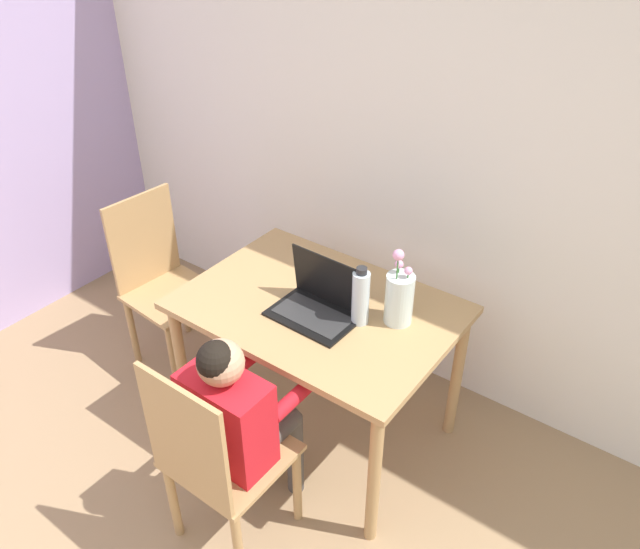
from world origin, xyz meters
name	(u,v)px	position (x,y,z in m)	size (l,w,h in m)	color
wall_back	(472,150)	(0.00, 2.23, 1.25)	(6.40, 0.05, 2.50)	white
dining_table	(318,322)	(-0.30, 1.55, 0.63)	(1.12, 0.79, 0.72)	tan
chair_occupied	(216,460)	(-0.24, 0.85, 0.46)	(0.40, 0.40, 0.92)	tan
chair_spare	(163,283)	(-1.25, 1.51, 0.46)	(0.43, 0.43, 0.92)	tan
person_seated	(238,413)	(-0.24, 0.98, 0.60)	(0.33, 0.42, 0.96)	red
laptop	(319,301)	(-0.26, 1.51, 0.77)	(0.35, 0.24, 0.24)	black
flower_vase	(399,297)	(0.02, 1.65, 0.84)	(0.11, 0.11, 0.34)	silver
water_bottle	(361,297)	(-0.10, 1.55, 0.84)	(0.07, 0.07, 0.26)	silver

